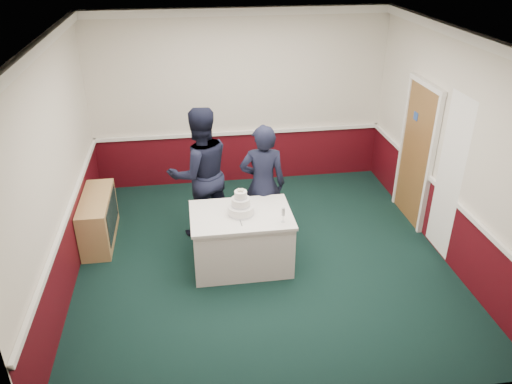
{
  "coord_description": "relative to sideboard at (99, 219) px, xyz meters",
  "views": [
    {
      "loc": [
        -0.93,
        -5.65,
        4.06
      ],
      "look_at": [
        -0.11,
        -0.1,
        1.1
      ],
      "focal_mm": 35.0,
      "sensor_mm": 36.0,
      "label": 1
    }
  ],
  "objects": [
    {
      "name": "ground",
      "position": [
        2.28,
        -0.81,
        -0.35
      ],
      "size": [
        5.0,
        5.0,
        0.0
      ],
      "primitive_type": "plane",
      "color": "black",
      "rests_on": "ground"
    },
    {
      "name": "room_shell",
      "position": [
        2.36,
        -0.2,
        1.62
      ],
      "size": [
        5.0,
        5.0,
        3.0
      ],
      "color": "silver",
      "rests_on": "ground"
    },
    {
      "name": "sideboard",
      "position": [
        0.0,
        0.0,
        0.0
      ],
      "size": [
        0.41,
        1.2,
        0.7
      ],
      "color": "tan",
      "rests_on": "ground"
    },
    {
      "name": "cake_table",
      "position": [
        1.97,
        -0.9,
        0.05
      ],
      "size": [
        1.32,
        0.92,
        0.79
      ],
      "color": "white",
      "rests_on": "ground"
    },
    {
      "name": "wedding_cake",
      "position": [
        1.97,
        -0.9,
        0.55
      ],
      "size": [
        0.35,
        0.35,
        0.36
      ],
      "color": "white",
      "rests_on": "cake_table"
    },
    {
      "name": "cake_knife",
      "position": [
        1.94,
        -1.1,
        0.44
      ],
      "size": [
        0.03,
        0.22,
        0.0
      ],
      "primitive_type": "cube",
      "rotation": [
        0.0,
        0.0,
        0.06
      ],
      "color": "silver",
      "rests_on": "cake_table"
    },
    {
      "name": "champagne_flute",
      "position": [
        2.47,
        -1.18,
        0.58
      ],
      "size": [
        0.05,
        0.05,
        0.21
      ],
      "color": "silver",
      "rests_on": "cake_table"
    },
    {
      "name": "person_man",
      "position": [
        1.5,
        -0.0,
        0.63
      ],
      "size": [
        1.12,
        0.97,
        1.96
      ],
      "primitive_type": "imported",
      "rotation": [
        0.0,
        0.0,
        3.42
      ],
      "color": "black",
      "rests_on": "ground"
    },
    {
      "name": "person_woman",
      "position": [
        2.36,
        -0.31,
        0.54
      ],
      "size": [
        0.69,
        0.49,
        1.78
      ],
      "primitive_type": "imported",
      "rotation": [
        0.0,
        0.0,
        3.04
      ],
      "color": "black",
      "rests_on": "ground"
    }
  ]
}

